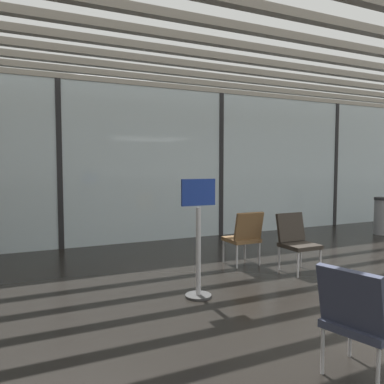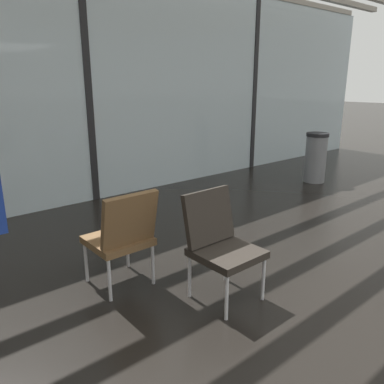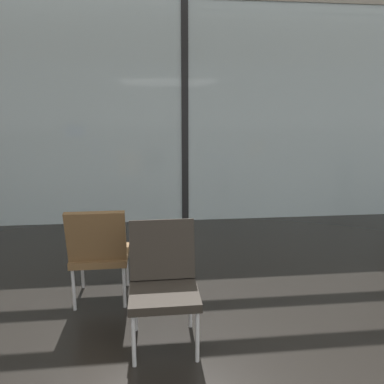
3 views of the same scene
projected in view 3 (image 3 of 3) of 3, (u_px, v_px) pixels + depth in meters
glass_curtain_wall at (185, 116)px, 5.54m from camera, size 14.00×0.08×3.22m
window_mullion_1 at (185, 116)px, 5.54m from camera, size 0.10×0.12×3.22m
parked_airplane at (105, 92)px, 9.94m from camera, size 13.14×4.42×4.42m
lounge_chair_2 at (163, 276)px, 2.67m from camera, size 0.48×0.53×0.87m
lounge_chair_3 at (99, 249)px, 3.20m from camera, size 0.48×0.53×0.87m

